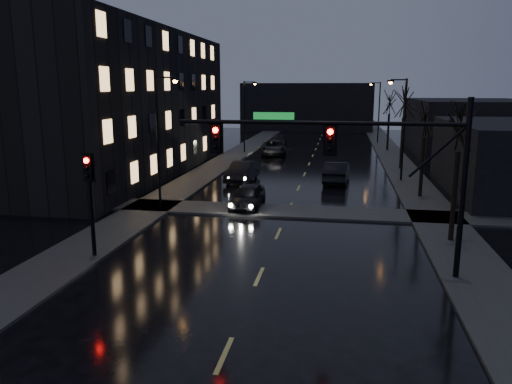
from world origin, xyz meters
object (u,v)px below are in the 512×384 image
at_px(oncoming_car_b, 242,172).
at_px(oncoming_car_c, 274,148).
at_px(oncoming_car_a, 248,196).
at_px(oncoming_car_d, 279,141).
at_px(lead_car, 337,172).

distance_m(oncoming_car_b, oncoming_car_c, 16.07).
distance_m(oncoming_car_a, oncoming_car_d, 32.94).
relative_size(oncoming_car_d, lead_car, 0.93).
relative_size(oncoming_car_b, oncoming_car_c, 0.82).
bearing_deg(oncoming_car_d, oncoming_car_b, -93.37).
height_order(oncoming_car_a, oncoming_car_c, oncoming_car_c).
height_order(oncoming_car_a, lead_car, lead_car).
relative_size(oncoming_car_b, oncoming_car_d, 1.02).
height_order(oncoming_car_c, oncoming_car_d, oncoming_car_c).
bearing_deg(oncoming_car_d, oncoming_car_a, -89.83).
bearing_deg(lead_car, oncoming_car_a, 64.90).
xyz_separation_m(oncoming_car_c, oncoming_car_d, (-0.50, 8.09, -0.13)).
height_order(oncoming_car_a, oncoming_car_d, oncoming_car_a).
xyz_separation_m(oncoming_car_a, oncoming_car_d, (-2.23, 32.87, -0.07)).
bearing_deg(oncoming_car_d, lead_car, -75.87).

